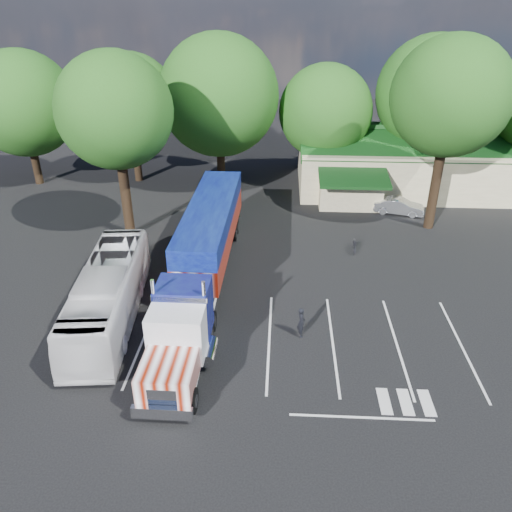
# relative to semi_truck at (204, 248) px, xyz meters

# --- Properties ---
(ground) EXTENTS (120.00, 120.00, 0.00)m
(ground) POSITION_rel_semi_truck_xyz_m (3.99, 0.68, -2.43)
(ground) COLOR black
(ground) RESTS_ON ground
(event_hall) EXTENTS (24.20, 14.12, 5.55)m
(event_hall) POSITION_rel_semi_truck_xyz_m (17.73, 18.49, -0.22)
(event_hall) COLOR beige
(event_hall) RESTS_ON ground
(tree_row_a) EXTENTS (9.00, 9.00, 11.68)m
(tree_row_a) POSITION_rel_semi_truck_xyz_m (-18.01, 17.18, 4.73)
(tree_row_a) COLOR black
(tree_row_a) RESTS_ON ground
(tree_row_b) EXTENTS (8.40, 8.40, 11.35)m
(tree_row_b) POSITION_rel_semi_truck_xyz_m (-9.01, 18.48, 4.70)
(tree_row_b) COLOR black
(tree_row_b) RESTS_ON ground
(tree_row_c) EXTENTS (10.00, 10.00, 13.05)m
(tree_row_c) POSITION_rel_semi_truck_xyz_m (-1.01, 16.88, 5.61)
(tree_row_c) COLOR black
(tree_row_c) RESTS_ON ground
(tree_row_d) EXTENTS (8.00, 8.00, 10.60)m
(tree_row_d) POSITION_rel_semi_truck_xyz_m (7.99, 18.18, 4.15)
(tree_row_d) COLOR black
(tree_row_d) RESTS_ON ground
(tree_row_e) EXTENTS (9.60, 9.60, 12.90)m
(tree_row_e) POSITION_rel_semi_truck_xyz_m (16.99, 18.68, 5.65)
(tree_row_e) COLOR black
(tree_row_e) RESTS_ON ground
(tree_near_left) EXTENTS (7.60, 7.60, 12.65)m
(tree_near_left) POSITION_rel_semi_truck_xyz_m (-6.51, 6.68, 6.38)
(tree_near_left) COLOR black
(tree_near_left) RESTS_ON ground
(tree_near_right) EXTENTS (8.00, 8.00, 13.50)m
(tree_near_right) POSITION_rel_semi_truck_xyz_m (15.49, 9.18, 7.03)
(tree_near_right) COLOR black
(tree_near_right) RESTS_ON ground
(semi_truck) EXTENTS (3.38, 20.56, 4.30)m
(semi_truck) POSITION_rel_semi_truck_xyz_m (0.00, 0.00, 0.00)
(semi_truck) COLOR black
(semi_truck) RESTS_ON ground
(woman) EXTENTS (0.48, 0.65, 1.65)m
(woman) POSITION_rel_semi_truck_xyz_m (5.59, -4.82, -1.61)
(woman) COLOR black
(woman) RESTS_ON ground
(bicycle) EXTENTS (0.73, 1.78, 0.91)m
(bicycle) POSITION_rel_semi_truck_xyz_m (9.49, 5.01, -1.98)
(bicycle) COLOR black
(bicycle) RESTS_ON ground
(tour_bus) EXTENTS (3.75, 11.43, 3.12)m
(tour_bus) POSITION_rel_semi_truck_xyz_m (-4.55, -3.89, -0.87)
(tour_bus) COLOR silver
(tour_bus) RESTS_ON ground
(silver_sedan) EXTENTS (4.07, 2.25, 1.27)m
(silver_sedan) POSITION_rel_semi_truck_xyz_m (13.74, 11.65, -1.80)
(silver_sedan) COLOR #AFB3B8
(silver_sedan) RESTS_ON ground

